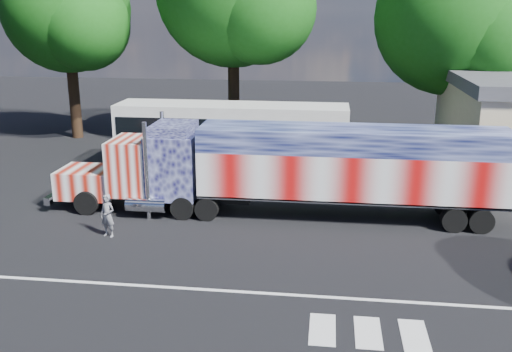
# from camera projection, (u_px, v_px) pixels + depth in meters

# --- Properties ---
(ground) EXTENTS (100.00, 100.00, 0.00)m
(ground) POSITION_uv_depth(u_px,v_px,m) (245.00, 251.00, 20.13)
(ground) COLOR black
(lane_markings) EXTENTS (30.00, 2.67, 0.01)m
(lane_markings) POSITION_uv_depth(u_px,v_px,m) (285.00, 307.00, 16.33)
(lane_markings) COLOR silver
(lane_markings) RESTS_ON ground
(semi_truck) EXTENTS (18.79, 2.97, 4.01)m
(semi_truck) POSITION_uv_depth(u_px,v_px,m) (294.00, 167.00, 23.09)
(semi_truck) COLOR black
(semi_truck) RESTS_ON ground
(coach_bus) EXTENTS (12.04, 2.80, 3.50)m
(coach_bus) POSITION_uv_depth(u_px,v_px,m) (232.00, 136.00, 29.84)
(coach_bus) COLOR silver
(coach_bus) RESTS_ON ground
(woman) EXTENTS (0.70, 0.56, 1.65)m
(woman) POSITION_uv_depth(u_px,v_px,m) (108.00, 216.00, 21.23)
(woman) COLOR slate
(woman) RESTS_ON ground
(tree_nw_a) EXTENTS (8.35, 7.96, 12.22)m
(tree_nw_a) POSITION_uv_depth(u_px,v_px,m) (68.00, 10.00, 35.65)
(tree_nw_a) COLOR black
(tree_nw_a) RESTS_ON ground
(tree_ne_a) EXTENTS (9.03, 8.60, 12.05)m
(tree_ne_a) POSITION_uv_depth(u_px,v_px,m) (455.00, 19.00, 31.66)
(tree_ne_a) COLOR black
(tree_ne_a) RESTS_ON ground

